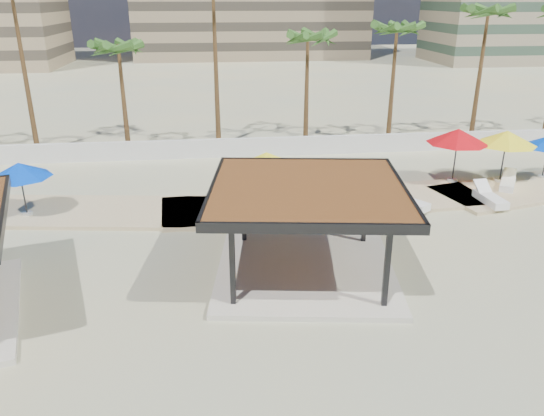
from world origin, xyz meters
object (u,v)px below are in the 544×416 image
at_px(lounger_b, 490,198).
at_px(lounger_a, 245,210).
at_px(lounger_c, 407,202).
at_px(umbrella_c, 458,136).
at_px(pavilion_central, 307,222).
at_px(lounger_d, 508,184).

bearing_deg(lounger_b, lounger_a, 86.97).
xyz_separation_m(lounger_a, lounger_c, (7.81, 0.00, 0.03)).
bearing_deg(lounger_a, umbrella_c, -56.16).
xyz_separation_m(pavilion_central, umbrella_c, (9.78, 9.04, 0.62)).
xyz_separation_m(umbrella_c, lounger_c, (-3.81, -3.36, -2.30)).
bearing_deg(lounger_c, lounger_a, 56.31).
distance_m(lounger_b, lounger_c, 4.21).
bearing_deg(umbrella_c, lounger_b, -83.08).
relative_size(umbrella_c, lounger_b, 1.80).
relative_size(pavilion_central, lounger_c, 3.44).
xyz_separation_m(pavilion_central, lounger_a, (-1.84, 5.69, -1.71)).
height_order(umbrella_c, lounger_a, umbrella_c).
distance_m(lounger_a, lounger_c, 7.81).
height_order(lounger_a, lounger_d, lounger_d).
relative_size(pavilion_central, lounger_b, 3.35).
bearing_deg(lounger_d, lounger_a, 131.31).
bearing_deg(pavilion_central, umbrella_c, 50.86).
distance_m(lounger_a, lounger_b, 12.03).
bearing_deg(umbrella_c, pavilion_central, -137.23).
height_order(pavilion_central, umbrella_c, pavilion_central).
relative_size(pavilion_central, lounger_d, 3.66).
bearing_deg(lounger_c, umbrella_c, -82.27).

